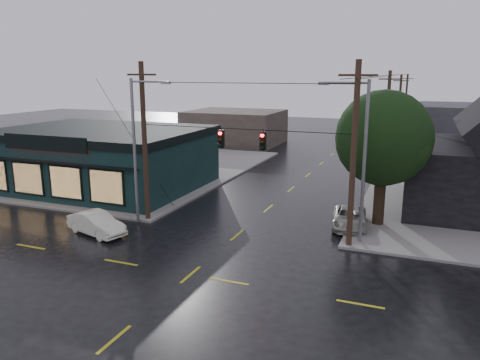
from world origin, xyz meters
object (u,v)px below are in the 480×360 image
at_px(corner_tree, 383,138).
at_px(sedan_cream, 96,224).
at_px(suv_silver, 350,218).
at_px(utility_pole_nw, 148,220).
at_px(utility_pole_ne, 348,247).

relative_size(corner_tree, sedan_cream, 2.04).
bearing_deg(sedan_cream, suv_silver, -47.23).
relative_size(corner_tree, utility_pole_nw, 0.82).
relative_size(sedan_cream, suv_silver, 0.93).
height_order(sedan_cream, suv_silver, sedan_cream).
xyz_separation_m(utility_pole_nw, sedan_cream, (-1.38, -3.45, 0.67)).
bearing_deg(utility_pole_nw, suv_silver, 15.40).
bearing_deg(utility_pole_nw, utility_pole_ne, 0.00).
distance_m(utility_pole_nw, utility_pole_ne, 13.00).
bearing_deg(suv_silver, corner_tree, 23.87).
relative_size(utility_pole_nw, utility_pole_ne, 1.00).
bearing_deg(corner_tree, sedan_cream, -153.01).
bearing_deg(sedan_cream, utility_pole_nw, -5.45).
relative_size(utility_pole_ne, sedan_cream, 2.48).
distance_m(utility_pole_nw, sedan_cream, 3.77).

